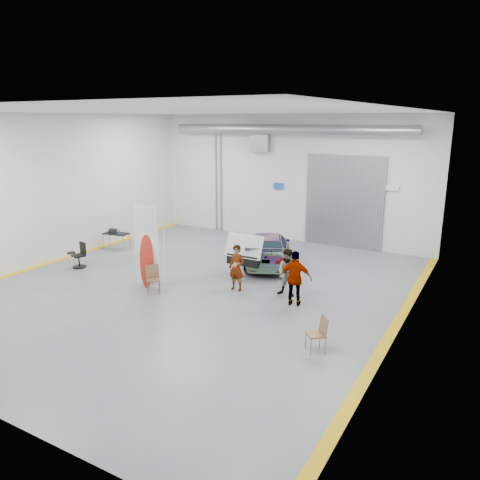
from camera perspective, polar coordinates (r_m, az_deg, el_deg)
The scene contains 13 objects.
ground at distance 16.61m, azimuth -5.65°, elevation -5.81°, with size 16.00×16.00×0.00m, color #5C5D63.
room_shell at distance 17.39m, azimuth -1.06°, elevation 9.00°, with size 14.02×16.18×6.01m.
sedan_car at distance 19.12m, azimuth 3.43°, elevation -1.02°, with size 1.79×4.40×1.27m, color white.
person_a at distance 16.06m, azimuth -0.41°, elevation -3.41°, with size 0.59×0.38×1.61m, color #825B47.
person_b at distance 15.61m, azimuth 5.93°, elevation -4.01°, with size 0.79×0.61×1.62m, color teal.
person_c at distance 14.85m, azimuth 6.77°, elevation -4.67°, with size 1.03×0.43×1.78m, color #A47236.
surfboard_display at distance 16.57m, azimuth -11.50°, elevation -1.53°, with size 0.86×0.38×3.09m.
folding_chair_near at distance 16.23m, azimuth -10.47°, elevation -5.37°, with size 0.62×0.70×0.94m.
folding_chair_far at distance 12.29m, azimuth 9.21°, elevation -12.03°, with size 0.61×0.71×0.94m.
shop_stool at distance 19.65m, azimuth -19.82°, elevation -2.36°, with size 0.34×0.34×0.67m.
work_table at distance 21.99m, azimuth -14.97°, elevation 0.82°, with size 1.25×0.78×0.95m.
office_chair at distance 19.70m, azimuth -18.93°, elevation -1.93°, with size 0.53×0.55×1.00m.
trunk_lid at distance 17.28m, azimuth 0.59°, elevation -0.42°, with size 1.49×0.90×0.04m, color silver.
Camera 1 is at (9.10, -12.65, 5.75)m, focal length 35.00 mm.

